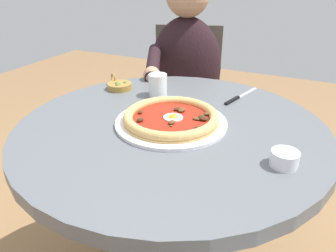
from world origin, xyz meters
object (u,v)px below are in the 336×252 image
dining_table (171,166)px  steak_knife (237,98)px  ramekin_capers (285,158)px  cafe_chair_diner (187,91)px  olive_pan (119,86)px  pizza_on_plate (172,119)px  water_glass (158,86)px  diner_person (185,104)px

dining_table → steak_knife: steak_knife is taller
steak_knife → ramekin_capers: ramekin_capers is taller
steak_knife → cafe_chair_diner: bearing=-52.3°
ramekin_capers → olive_pan: olive_pan is taller
pizza_on_plate → ramekin_capers: size_ratio=5.03×
ramekin_capers → olive_pan: size_ratio=0.60×
water_glass → cafe_chair_diner: 0.67m
dining_table → water_glass: size_ratio=11.62×
dining_table → water_glass: (0.14, -0.19, 0.18)m
pizza_on_plate → water_glass: 0.24m
pizza_on_plate → steak_knife: (-0.12, -0.28, -0.01)m
water_glass → cafe_chair_diner: (0.14, -0.61, -0.25)m
cafe_chair_diner → water_glass: bearing=102.9°
pizza_on_plate → steak_knife: bearing=-113.1°
ramekin_capers → cafe_chair_diner: 1.10m
ramekin_capers → cafe_chair_diner: size_ratio=0.08×
water_glass → ramekin_capers: water_glass is taller
water_glass → ramekin_capers: bearing=149.7°
steak_knife → olive_pan: olive_pan is taller
diner_person → cafe_chair_diner: size_ratio=1.31×
olive_pan → cafe_chair_diner: bearing=-92.0°
water_glass → diner_person: diner_person is taller
dining_table → diner_person: 0.71m
dining_table → pizza_on_plate: pizza_on_plate is taller
ramekin_capers → steak_knife: bearing=-60.4°
diner_person → water_glass: bearing=101.2°
ramekin_capers → diner_person: 0.97m
ramekin_capers → pizza_on_plate: bearing=-14.8°
diner_person → dining_table: bearing=109.5°
diner_person → pizza_on_plate: bearing=109.7°
dining_table → pizza_on_plate: 0.17m
pizza_on_plate → diner_person: (0.24, -0.67, -0.25)m
steak_knife → diner_person: 0.58m
olive_pan → steak_knife: bearing=-167.6°
dining_table → ramekin_capers: (-0.33, 0.09, 0.17)m
cafe_chair_diner → dining_table: bearing=109.3°
dining_table → pizza_on_plate: (-0.00, -0.00, 0.17)m
pizza_on_plate → steak_knife: size_ratio=1.56×
olive_pan → dining_table: bearing=148.3°
diner_person → cafe_chair_diner: (0.05, -0.14, 0.02)m
pizza_on_plate → olive_pan: size_ratio=3.03×
steak_knife → cafe_chair_diner: size_ratio=0.25×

